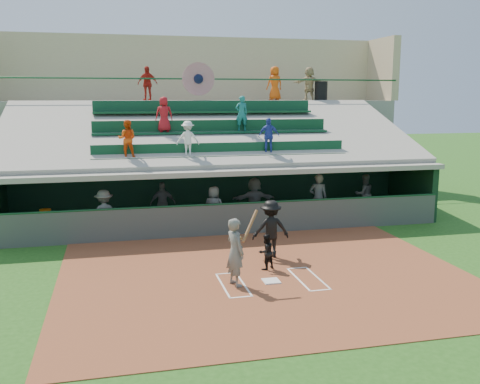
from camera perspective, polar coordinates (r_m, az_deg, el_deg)
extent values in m
plane|color=#204F16|center=(14.25, 3.34, -9.59)|extent=(100.00, 100.00, 0.00)
cube|color=brown|center=(14.70, 2.78, -8.91)|extent=(11.00, 9.00, 0.02)
cube|color=white|center=(14.23, 3.34, -9.45)|extent=(0.43, 0.43, 0.03)
cube|color=silver|center=(14.05, 0.37, -9.75)|extent=(0.05, 1.80, 0.01)
cube|color=white|center=(14.46, 6.23, -9.23)|extent=(0.05, 1.80, 0.01)
cube|color=white|center=(13.94, -1.87, -9.92)|extent=(0.05, 1.80, 0.01)
cube|color=silver|center=(14.64, 8.29, -9.03)|extent=(0.05, 1.80, 0.01)
cube|color=silver|center=(14.83, -1.50, -8.68)|extent=(0.60, 0.05, 0.01)
cube|color=white|center=(15.35, 6.09, -8.07)|extent=(0.60, 0.05, 0.01)
cube|color=white|center=(13.17, 0.12, -11.14)|extent=(0.60, 0.05, 0.01)
cube|color=white|center=(13.76, 8.59, -10.31)|extent=(0.60, 0.05, 0.01)
cube|color=gray|center=(20.54, -2.01, -3.33)|extent=(16.00, 3.50, 0.04)
cube|color=gray|center=(26.74, -4.87, 4.74)|extent=(20.00, 3.00, 4.60)
cube|color=#474C47|center=(18.75, -0.98, -2.97)|extent=(16.00, 0.06, 1.10)
cylinder|color=#144022|center=(18.62, -0.99, -1.26)|extent=(16.00, 0.08, 0.08)
cube|color=black|center=(22.00, -2.92, 0.45)|extent=(16.00, 0.25, 2.20)
cube|color=black|center=(23.20, 17.74, 0.47)|extent=(0.25, 3.50, 2.20)
cube|color=gray|center=(20.14, -2.05, 2.71)|extent=(16.40, 3.90, 0.18)
cube|color=gray|center=(23.70, -3.68, 1.26)|extent=(16.40, 3.50, 2.30)
cube|color=gray|center=(25.17, -4.33, 4.41)|extent=(16.40, 0.30, 4.60)
cube|color=gray|center=(21.83, -3.02, 6.58)|extent=(16.40, 6.51, 2.37)
cube|color=#0C361E|center=(19.55, -1.75, 3.82)|extent=(9.40, 0.42, 0.08)
cube|color=#0D3B22|center=(19.72, -1.87, 4.63)|extent=(9.40, 0.06, 0.45)
cube|color=#0D3923|center=(21.34, -2.78, 6.37)|extent=(9.40, 0.42, 0.08)
cube|color=#0D3B21|center=(21.52, -2.88, 7.09)|extent=(9.40, 0.06, 0.45)
cube|color=#0D3B1E|center=(23.18, -3.66, 8.51)|extent=(9.40, 0.42, 0.08)
cube|color=#0D3C24|center=(23.37, -3.75, 9.16)|extent=(9.40, 0.06, 0.45)
imported|color=#E04A0D|center=(19.21, -11.96, 5.58)|extent=(0.71, 0.59, 1.32)
imported|color=white|center=(19.37, -5.59, 5.70)|extent=(0.85, 0.55, 1.26)
imported|color=#2940A7|center=(20.00, 3.10, 5.98)|extent=(0.83, 0.46, 1.33)
imported|color=#A4121A|center=(21.14, -8.11, 8.20)|extent=(0.67, 0.45, 1.37)
imported|color=#186C69|center=(21.64, 0.17, 8.38)|extent=(0.53, 0.37, 1.39)
cylinder|color=#154224|center=(25.15, -4.47, 11.93)|extent=(20.00, 0.07, 0.07)
cylinder|color=maroon|center=(25.13, -4.46, 11.94)|extent=(1.50, 0.06, 1.50)
sphere|color=black|center=(25.10, -4.45, 11.94)|extent=(0.44, 0.44, 0.44)
cube|color=tan|center=(28.14, -5.44, 12.95)|extent=(20.00, 0.40, 3.20)
cube|color=tan|center=(29.80, 14.89, 12.51)|extent=(0.40, 3.00, 3.20)
imported|color=#575954|center=(13.70, -0.52, -6.41)|extent=(0.61, 0.75, 1.76)
cylinder|color=brown|center=(13.46, 1.07, -3.64)|extent=(0.56, 0.54, 0.75)
sphere|color=olive|center=(13.63, 0.01, -4.97)|extent=(0.10, 0.10, 0.10)
imported|color=black|center=(15.05, 2.78, -6.40)|extent=(0.60, 0.55, 1.01)
imported|color=black|center=(16.09, 3.30, -3.95)|extent=(1.14, 0.68, 1.74)
cube|color=brown|center=(21.70, -3.41, -2.01)|extent=(12.62, 5.08, 0.40)
cube|color=silver|center=(19.43, -19.83, -3.73)|extent=(0.71, 0.54, 0.62)
cylinder|color=orange|center=(19.32, -20.04, -2.30)|extent=(0.38, 0.38, 0.38)
imported|color=#50524E|center=(18.75, -14.28, -2.27)|extent=(1.17, 0.80, 1.66)
imported|color=#5A5C57|center=(20.33, -8.23, -1.19)|extent=(0.95, 0.42, 1.60)
imported|color=#5B5E58|center=(19.35, -2.80, -1.71)|extent=(0.92, 0.81, 1.59)
imported|color=#5C5E59|center=(20.22, 1.54, -0.91)|extent=(1.66, 0.58, 1.77)
imported|color=#545651|center=(20.61, 8.33, -0.66)|extent=(0.80, 0.66, 1.87)
imported|color=#61645F|center=(22.52, 13.11, -0.21)|extent=(0.81, 0.63, 1.64)
cylinder|color=black|center=(27.06, 8.63, 10.60)|extent=(0.62, 0.62, 0.93)
imported|color=#B01E14|center=(25.30, -9.82, 11.32)|extent=(0.99, 0.59, 1.57)
imported|color=#DC500C|center=(27.08, 3.71, 11.48)|extent=(0.91, 0.69, 1.68)
imported|color=tan|center=(27.08, 7.37, 11.38)|extent=(1.55, 0.57, 1.65)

